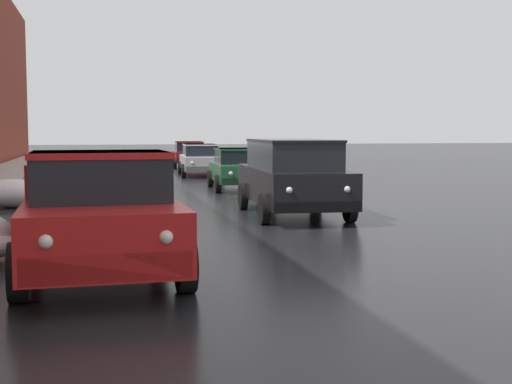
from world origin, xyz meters
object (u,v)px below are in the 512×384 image
(suv_black_parked_kerbside_close, at_px, (292,174))
(sedan_green_parked_kerbside_mid, at_px, (240,168))
(pickup_truck_red_approaching_near_lane, at_px, (99,213))
(sedan_maroon_queued_behind_truck, at_px, (189,154))
(sedan_silver_parked_far_down_block, at_px, (200,159))

(suv_black_parked_kerbside_close, height_order, sedan_green_parked_kerbside_mid, suv_black_parked_kerbside_close)
(sedan_green_parked_kerbside_mid, bearing_deg, pickup_truck_red_approaching_near_lane, -109.28)
(suv_black_parked_kerbside_close, height_order, sedan_maroon_queued_behind_truck, suv_black_parked_kerbside_close)
(sedan_silver_parked_far_down_block, relative_size, sedan_maroon_queued_behind_truck, 1.02)
(suv_black_parked_kerbside_close, xyz_separation_m, sedan_green_parked_kerbside_mid, (0.27, 7.61, -0.24))
(pickup_truck_red_approaching_near_lane, relative_size, sedan_maroon_queued_behind_truck, 1.15)
(sedan_maroon_queued_behind_truck, bearing_deg, sedan_green_parked_kerbside_mid, -90.71)
(pickup_truck_red_approaching_near_lane, bearing_deg, sedan_maroon_queued_behind_truck, 80.17)
(pickup_truck_red_approaching_near_lane, distance_m, sedan_maroon_queued_behind_truck, 29.17)
(pickup_truck_red_approaching_near_lane, height_order, suv_black_parked_kerbside_close, suv_black_parked_kerbside_close)
(suv_black_parked_kerbside_close, bearing_deg, sedan_green_parked_kerbside_mid, 88.00)
(sedan_silver_parked_far_down_block, bearing_deg, sedan_maroon_queued_behind_truck, 86.44)
(sedan_silver_parked_far_down_block, height_order, sedan_maroon_queued_behind_truck, same)
(sedan_green_parked_kerbside_mid, xyz_separation_m, sedan_maroon_queued_behind_truck, (0.19, 15.04, 0.00))
(pickup_truck_red_approaching_near_lane, relative_size, sedan_silver_parked_far_down_block, 1.14)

